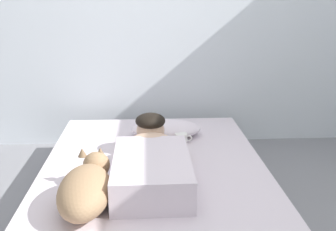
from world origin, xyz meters
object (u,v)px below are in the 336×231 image
object	(u,v)px
person_lying	(151,159)
dog	(86,187)
pillow	(166,129)
cell_phone	(128,202)
coffee_cup	(181,138)
bed	(155,191)

from	to	relation	value
person_lying	dog	size ratio (longest dim) A/B	1.60
pillow	dog	distance (m)	1.08
cell_phone	coffee_cup	bearing A→B (deg)	66.50
bed	person_lying	size ratio (longest dim) A/B	2.24
person_lying	coffee_cup	world-z (taller)	person_lying
coffee_cup	cell_phone	world-z (taller)	coffee_cup
dog	cell_phone	distance (m)	0.23
bed	pillow	xyz separation A→B (m)	(0.10, 0.59, 0.20)
person_lying	dog	distance (m)	0.46
person_lying	cell_phone	xyz separation A→B (m)	(-0.13, -0.30, -0.10)
dog	coffee_cup	size ratio (longest dim) A/B	4.60
dog	person_lying	bearing A→B (deg)	44.23
coffee_cup	bed	bearing A→B (deg)	-115.38
pillow	cell_phone	xyz separation A→B (m)	(-0.25, -0.96, -0.05)
bed	coffee_cup	world-z (taller)	coffee_cup
coffee_cup	cell_phone	xyz separation A→B (m)	(-0.35, -0.80, -0.03)
bed	cell_phone	world-z (taller)	cell_phone
coffee_cup	dog	bearing A→B (deg)	-124.03
pillow	cell_phone	size ratio (longest dim) A/B	3.71
bed	person_lying	distance (m)	0.26
person_lying	dog	bearing A→B (deg)	-135.77
bed	person_lying	world-z (taller)	person_lying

